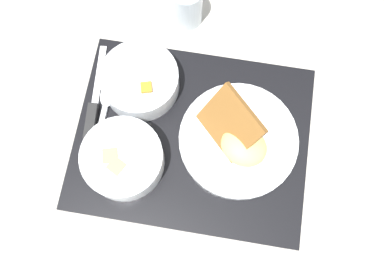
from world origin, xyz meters
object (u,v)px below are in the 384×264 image
object	(u,v)px
bowl_salad	(140,80)
glass_water	(187,6)
spoon	(105,107)
knife	(93,113)
plate_main	(238,139)
bowl_soup	(123,159)

from	to	relation	value
bowl_salad	glass_water	size ratio (longest dim) A/B	1.55
bowl_salad	glass_water	distance (m)	0.17
spoon	knife	bearing A→B (deg)	125.95
plate_main	spoon	bearing A→B (deg)	167.23
bowl_soup	spoon	xyz separation A→B (m)	(-0.04, 0.10, -0.03)
plate_main	spoon	xyz separation A→B (m)	(-0.24, 0.05, -0.01)
knife	spoon	bearing A→B (deg)	-58.95
knife	glass_water	world-z (taller)	glass_water
bowl_soup	glass_water	distance (m)	0.32
bowl_salad	spoon	bearing A→B (deg)	-143.74
bowl_salad	knife	bearing A→B (deg)	-145.52
plate_main	bowl_salad	bearing A→B (deg)	150.59
bowl_salad	plate_main	distance (m)	0.20
glass_water	plate_main	bearing A→B (deg)	-68.51
bowl_salad	glass_water	world-z (taller)	glass_water
glass_water	bowl_salad	bearing A→B (deg)	-116.54
bowl_salad	knife	world-z (taller)	bowl_salad
plate_main	glass_water	xyz separation A→B (m)	(-0.10, 0.26, 0.01)
spoon	glass_water	bearing A→B (deg)	-27.72
bowl_soup	plate_main	xyz separation A→B (m)	(0.20, 0.04, -0.01)
bowl_salad	bowl_soup	world-z (taller)	same
glass_water	knife	bearing A→B (deg)	-127.18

